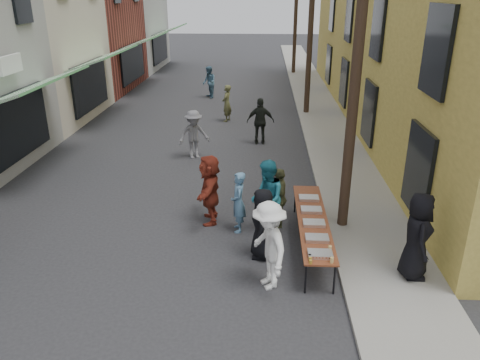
# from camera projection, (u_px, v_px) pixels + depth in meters

# --- Properties ---
(ground) EXTENTS (120.00, 120.00, 0.00)m
(ground) POSITION_uv_depth(u_px,v_px,m) (154.00, 290.00, 9.68)
(ground) COLOR #28282B
(ground) RESTS_ON ground
(sidewalk) EXTENTS (2.20, 60.00, 0.10)m
(sidewalk) POSITION_uv_depth(u_px,v_px,m) (320.00, 113.00, 23.29)
(sidewalk) COLOR gray
(sidewalk) RESTS_ON ground
(storefront_row) EXTENTS (8.00, 37.00, 9.00)m
(storefront_row) POSITION_uv_depth(u_px,v_px,m) (11.00, 26.00, 22.43)
(storefront_row) COLOR maroon
(storefront_row) RESTS_ON ground
(building_ochre) EXTENTS (10.00, 28.00, 10.00)m
(building_ochre) POSITION_uv_depth(u_px,v_px,m) (472.00, 8.00, 20.19)
(building_ochre) COLOR #A9943C
(building_ochre) RESTS_ON ground
(utility_pole_near) EXTENTS (0.26, 0.26, 9.00)m
(utility_pole_near) POSITION_uv_depth(u_px,v_px,m) (358.00, 50.00, 10.54)
(utility_pole_near) COLOR #2D2116
(utility_pole_near) RESTS_ON ground
(utility_pole_mid) EXTENTS (0.26, 0.26, 9.00)m
(utility_pole_mid) POSITION_uv_depth(u_px,v_px,m) (311.00, 19.00, 21.64)
(utility_pole_mid) COLOR #2D2116
(utility_pole_mid) RESTS_ON ground
(utility_pole_far) EXTENTS (0.26, 0.26, 9.00)m
(utility_pole_far) POSITION_uv_depth(u_px,v_px,m) (296.00, 9.00, 32.73)
(utility_pole_far) COLOR #2D2116
(utility_pole_far) RESTS_ON ground
(serving_table) EXTENTS (0.70, 4.00, 0.75)m
(serving_table) POSITION_uv_depth(u_px,v_px,m) (313.00, 220.00, 11.05)
(serving_table) COLOR brown
(serving_table) RESTS_ON ground
(catering_tray_sausage) EXTENTS (0.50, 0.33, 0.08)m
(catering_tray_sausage) POSITION_uv_depth(u_px,v_px,m) (320.00, 254.00, 9.49)
(catering_tray_sausage) COLOR maroon
(catering_tray_sausage) RESTS_ON serving_table
(catering_tray_foil_b) EXTENTS (0.50, 0.33, 0.08)m
(catering_tray_foil_b) POSITION_uv_depth(u_px,v_px,m) (317.00, 238.00, 10.09)
(catering_tray_foil_b) COLOR #B2B2B7
(catering_tray_foil_b) RESTS_ON serving_table
(catering_tray_buns) EXTENTS (0.50, 0.33, 0.08)m
(catering_tray_buns) POSITION_uv_depth(u_px,v_px,m) (314.00, 223.00, 10.74)
(catering_tray_buns) COLOR tan
(catering_tray_buns) RESTS_ON serving_table
(catering_tray_foil_d) EXTENTS (0.50, 0.33, 0.08)m
(catering_tray_foil_d) POSITION_uv_depth(u_px,v_px,m) (311.00, 210.00, 11.39)
(catering_tray_foil_d) COLOR #B2B2B7
(catering_tray_foil_d) RESTS_ON serving_table
(catering_tray_buns_end) EXTENTS (0.50, 0.33, 0.08)m
(catering_tray_buns_end) POSITION_uv_depth(u_px,v_px,m) (309.00, 198.00, 12.03)
(catering_tray_buns_end) COLOR tan
(catering_tray_buns_end) RESTS_ON serving_table
(condiment_jar_a) EXTENTS (0.07, 0.07, 0.08)m
(condiment_jar_a) POSITION_uv_depth(u_px,v_px,m) (311.00, 262.00, 9.22)
(condiment_jar_a) COLOR #A57F26
(condiment_jar_a) RESTS_ON serving_table
(condiment_jar_b) EXTENTS (0.07, 0.07, 0.08)m
(condiment_jar_b) POSITION_uv_depth(u_px,v_px,m) (310.00, 259.00, 9.32)
(condiment_jar_b) COLOR #A57F26
(condiment_jar_b) RESTS_ON serving_table
(condiment_jar_c) EXTENTS (0.07, 0.07, 0.08)m
(condiment_jar_c) POSITION_uv_depth(u_px,v_px,m) (310.00, 256.00, 9.41)
(condiment_jar_c) COLOR #A57F26
(condiment_jar_c) RESTS_ON serving_table
(cup_stack) EXTENTS (0.08, 0.08, 0.12)m
(cup_stack) POSITION_uv_depth(u_px,v_px,m) (332.00, 260.00, 9.24)
(cup_stack) COLOR tan
(cup_stack) RESTS_ON serving_table
(guest_front_a) EXTENTS (0.60, 0.87, 1.69)m
(guest_front_a) POSITION_uv_depth(u_px,v_px,m) (263.00, 224.00, 10.60)
(guest_front_a) COLOR black
(guest_front_a) RESTS_ON ground
(guest_front_b) EXTENTS (0.45, 0.62, 1.59)m
(guest_front_b) POSITION_uv_depth(u_px,v_px,m) (238.00, 202.00, 11.79)
(guest_front_b) COLOR #5785A9
(guest_front_b) RESTS_ON ground
(guest_front_c) EXTENTS (0.87, 1.05, 1.96)m
(guest_front_c) POSITION_uv_depth(u_px,v_px,m) (267.00, 199.00, 11.55)
(guest_front_c) COLOR teal
(guest_front_c) RESTS_ON ground
(guest_front_d) EXTENTS (1.13, 1.41, 1.91)m
(guest_front_d) POSITION_uv_depth(u_px,v_px,m) (269.00, 246.00, 9.48)
(guest_front_d) COLOR white
(guest_front_d) RESTS_ON ground
(guest_front_e) EXTENTS (0.45, 0.96, 1.60)m
(guest_front_e) POSITION_uv_depth(u_px,v_px,m) (279.00, 198.00, 12.04)
(guest_front_e) COLOR brown
(guest_front_e) RESTS_ON ground
(guest_queue_back) EXTENTS (0.65, 1.76, 1.87)m
(guest_queue_back) POSITION_uv_depth(u_px,v_px,m) (210.00, 189.00, 12.22)
(guest_queue_back) COLOR maroon
(guest_queue_back) RESTS_ON ground
(server) EXTENTS (0.68, 0.98, 1.91)m
(server) POSITION_uv_depth(u_px,v_px,m) (417.00, 236.00, 9.66)
(server) COLOR black
(server) RESTS_ON sidewalk
(passerby_left) EXTENTS (1.32, 1.10, 1.78)m
(passerby_left) POSITION_uv_depth(u_px,v_px,m) (194.00, 135.00, 16.94)
(passerby_left) COLOR slate
(passerby_left) RESTS_ON ground
(passerby_mid) EXTENTS (1.09, 0.48, 1.85)m
(passerby_mid) POSITION_uv_depth(u_px,v_px,m) (260.00, 121.00, 18.51)
(passerby_mid) COLOR black
(passerby_mid) RESTS_ON ground
(passerby_right) EXTENTS (0.57, 0.71, 1.70)m
(passerby_right) POSITION_uv_depth(u_px,v_px,m) (227.00, 103.00, 21.74)
(passerby_right) COLOR brown
(passerby_right) RESTS_ON ground
(passerby_far) EXTENTS (0.96, 1.06, 1.78)m
(passerby_far) POSITION_uv_depth(u_px,v_px,m) (209.00, 82.00, 26.45)
(passerby_far) COLOR teal
(passerby_far) RESTS_ON ground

